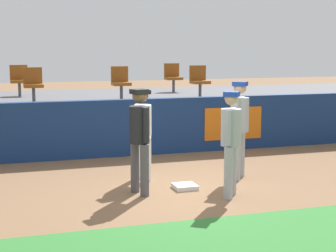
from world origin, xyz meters
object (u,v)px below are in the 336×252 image
Objects in this scene: seat_front_center at (121,81)px; player_umpire at (139,134)px; first_base at (185,187)px; seat_back_right at (173,76)px; seat_front_right at (199,79)px; seat_front_left at (33,83)px; seat_back_left at (19,79)px; player_runner_visitor at (239,123)px; player_coach_visitor at (231,136)px; player_fielder_home at (143,128)px.

player_umpire is at bearing -99.07° from seat_front_center.
seat_back_right is (1.90, 6.50, 1.61)m from first_base.
first_base is at bearing -88.85° from seat_front_center.
seat_back_right is at bearing 94.82° from seat_front_right.
seat_back_right is 4.55m from seat_front_left.
seat_back_left is at bearing 97.86° from seat_front_left.
player_runner_visitor is at bearing -58.17° from seat_back_left.
first_base is 7.16m from seat_back_left.
seat_back_left is (-2.52, 6.50, 1.61)m from first_base.
seat_front_left is 1.00× the size of seat_front_center.
seat_back_right is at bearing 141.41° from player_umpire.
player_runner_visitor is 7.17m from seat_back_left.
player_runner_visitor is at bearing -72.56° from seat_front_center.
seat_front_center is (-0.66, 5.42, 0.61)m from player_coach_visitor.
seat_front_left reaches higher than player_runner_visitor.
seat_front_center is 2.15m from seat_front_right.
player_runner_visitor is 2.23× the size of seat_back_left.
seat_back_right is 1.00× the size of seat_front_center.
seat_back_right is 2.69m from seat_front_center.
player_coach_visitor is 2.14× the size of seat_front_left.
seat_back_left is (-0.25, 1.80, 0.00)m from seat_front_left.
seat_front_left is 2.18m from seat_front_center.
player_coach_visitor is 2.14× the size of seat_back_left.
player_umpire is (-2.11, -0.52, -0.03)m from player_runner_visitor.
seat_front_center is at bearing 91.15° from first_base.
seat_back_left reaches higher than first_base.
seat_back_right is at bearing 42.08° from seat_front_center.
player_umpire is 4.89m from seat_front_center.
player_coach_visitor reaches higher than first_base.
seat_front_left reaches higher than player_fielder_home.
player_fielder_home is 6.14m from seat_back_right.
player_coach_visitor is at bearing -105.36° from seat_front_right.
seat_back_left is at bearing -121.56° from player_coach_visitor.
player_runner_visitor is at bearing 57.61° from player_fielder_home.
seat_front_center is at bearing -137.92° from seat_back_right.
player_runner_visitor is at bearing -96.11° from seat_back_right.
first_base is at bearing -113.57° from seat_front_right.
seat_front_left is (-3.52, 4.27, 0.56)m from player_runner_visitor.
player_umpire is at bearing -112.70° from seat_back_right.
seat_front_center is (2.18, -0.00, -0.00)m from seat_front_left.
player_coach_visitor is at bearing 50.51° from player_umpire.
player_runner_visitor is at bearing -100.63° from seat_front_right.
seat_front_center is at bearing -137.80° from player_coach_visitor.
player_fielder_home is 5.98m from seat_back_left.
seat_back_left is (-3.77, 6.07, 0.56)m from player_runner_visitor.
seat_front_center is at bearing -180.00° from seat_front_right.
seat_front_right is (2.91, 4.80, 0.59)m from player_umpire.
seat_back_right reaches higher than player_runner_visitor.
seat_front_right is at bearing 66.43° from first_base.
player_runner_visitor reaches higher than player_umpire.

